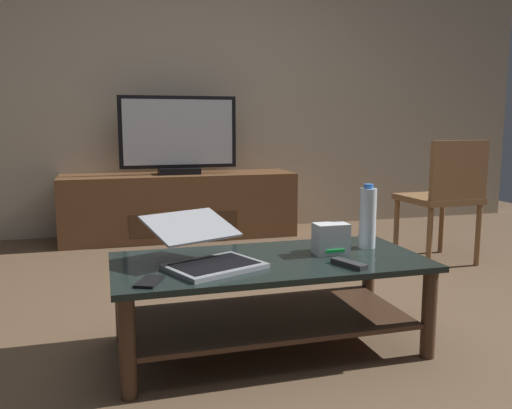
# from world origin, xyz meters

# --- Properties ---
(ground_plane) EXTENTS (7.68, 7.68, 0.00)m
(ground_plane) POSITION_xyz_m (0.00, 0.00, 0.00)
(ground_plane) COLOR brown
(back_wall) EXTENTS (6.40, 0.12, 2.80)m
(back_wall) POSITION_xyz_m (0.00, 2.48, 1.40)
(back_wall) COLOR #B2A38C
(back_wall) RESTS_ON ground
(coffee_table) EXTENTS (1.28, 0.61, 0.39)m
(coffee_table) POSITION_xyz_m (-0.14, -0.16, 0.27)
(coffee_table) COLOR black
(coffee_table) RESTS_ON ground
(media_cabinet) EXTENTS (1.89, 0.52, 0.53)m
(media_cabinet) POSITION_xyz_m (-0.19, 2.16, 0.26)
(media_cabinet) COLOR brown
(media_cabinet) RESTS_ON ground
(television) EXTENTS (0.95, 0.20, 0.63)m
(television) POSITION_xyz_m (-0.19, 2.14, 0.83)
(television) COLOR black
(television) RESTS_ON media_cabinet
(dining_chair) EXTENTS (0.46, 0.46, 0.83)m
(dining_chair) POSITION_xyz_m (1.39, 0.83, 0.48)
(dining_chair) COLOR brown
(dining_chair) RESTS_ON ground
(laptop) EXTENTS (0.48, 0.52, 0.18)m
(laptop) POSITION_xyz_m (-0.41, -0.18, 0.45)
(laptop) COLOR gray
(laptop) RESTS_ON coffee_table
(router_box) EXTENTS (0.14, 0.10, 0.13)m
(router_box) POSITION_xyz_m (0.14, -0.15, 0.45)
(router_box) COLOR silver
(router_box) RESTS_ON coffee_table
(water_bottle_near) EXTENTS (0.08, 0.08, 0.29)m
(water_bottle_near) POSITION_xyz_m (0.34, -0.09, 0.53)
(water_bottle_near) COLOR silver
(water_bottle_near) RESTS_ON coffee_table
(cell_phone) EXTENTS (0.12, 0.16, 0.01)m
(cell_phone) POSITION_xyz_m (-0.64, -0.36, 0.39)
(cell_phone) COLOR black
(cell_phone) RESTS_ON coffee_table
(tv_remote) EXTENTS (0.10, 0.17, 0.02)m
(tv_remote) POSITION_xyz_m (0.12, -0.35, 0.40)
(tv_remote) COLOR #2D2D30
(tv_remote) RESTS_ON coffee_table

